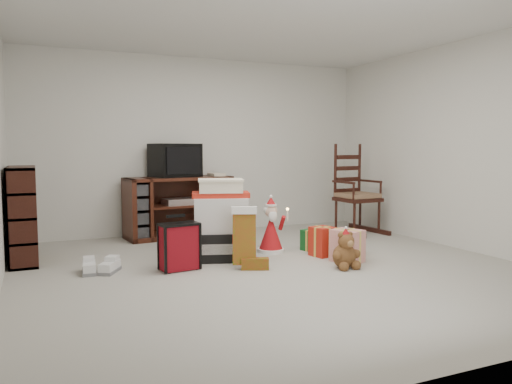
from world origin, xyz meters
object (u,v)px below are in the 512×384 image
at_px(santa_figurine, 271,231).
at_px(gift_cluster, 331,243).
at_px(teddy_bear, 345,252).
at_px(sneaker_pair, 99,267).
at_px(bookshelf, 23,216).
at_px(tv_stand, 179,207).
at_px(crt_television, 175,160).
at_px(gift_pile, 221,225).
at_px(mrs_claus_figurine, 215,234).
at_px(red_suitcase, 179,246).
at_px(rocking_chair, 355,201).

bearing_deg(santa_figurine, gift_cluster, -33.60).
xyz_separation_m(teddy_bear, sneaker_pair, (-2.31, 0.81, -0.11)).
bearing_deg(bookshelf, tv_stand, 23.33).
relative_size(gift_cluster, crt_television, 1.26).
relative_size(gift_pile, gift_cluster, 0.96).
distance_m(gift_pile, mrs_claus_figurine, 0.18).
distance_m(teddy_bear, sneaker_pair, 2.45).
distance_m(gift_pile, red_suitcase, 0.66).
height_order(gift_pile, gift_cluster, gift_pile).
xyz_separation_m(red_suitcase, crt_television, (0.46, 1.89, 0.81)).
bearing_deg(santa_figurine, teddy_bear, -70.71).
xyz_separation_m(rocking_chair, teddy_bear, (-1.37, -1.79, -0.29)).
height_order(tv_stand, santa_figurine, tv_stand).
bearing_deg(crt_television, rocking_chair, -32.19).
distance_m(bookshelf, sneaker_pair, 1.15).
xyz_separation_m(gift_pile, crt_television, (-0.09, 1.57, 0.67)).
height_order(rocking_chair, teddy_bear, rocking_chair).
bearing_deg(teddy_bear, gift_cluster, 69.30).
bearing_deg(gift_pile, rocking_chair, 37.39).
bearing_deg(gift_cluster, teddy_bear, -110.70).
bearing_deg(santa_figurine, red_suitcase, -161.12).
bearing_deg(tv_stand, gift_pile, -94.08).
bearing_deg(red_suitcase, bookshelf, 137.04).
bearing_deg(sneaker_pair, red_suitcase, -1.32).
relative_size(bookshelf, santa_figurine, 1.56).
distance_m(tv_stand, santa_figurine, 1.62).
height_order(tv_stand, bookshelf, bookshelf).
xyz_separation_m(rocking_chair, red_suitcase, (-2.94, -1.20, -0.21)).
bearing_deg(bookshelf, red_suitcase, -35.66).
xyz_separation_m(red_suitcase, mrs_claus_figurine, (0.53, 0.46, 0.02)).
relative_size(santa_figurine, mrs_claus_figurine, 0.98).
xyz_separation_m(rocking_chair, gift_pile, (-2.38, -0.88, -0.08)).
height_order(tv_stand, rocking_chair, rocking_chair).
height_order(bookshelf, rocking_chair, rocking_chair).
bearing_deg(santa_figurine, gift_pile, -171.91).
bearing_deg(mrs_claus_figurine, santa_figurine, -3.69).
relative_size(bookshelf, gift_pile, 1.19).
xyz_separation_m(tv_stand, teddy_bear, (1.07, -2.45, -0.25)).
xyz_separation_m(rocking_chair, gift_cluster, (-1.14, -1.17, -0.32)).
distance_m(tv_stand, rocking_chair, 2.53).
distance_m(tv_stand, gift_cluster, 2.27).
xyz_separation_m(santa_figurine, mrs_claus_figurine, (-0.68, 0.04, 0.01)).
bearing_deg(mrs_claus_figurine, sneaker_pair, -169.04).
relative_size(rocking_chair, mrs_claus_figurine, 1.98).
distance_m(mrs_claus_figurine, crt_television, 1.64).
relative_size(gift_pile, crt_television, 1.20).
relative_size(red_suitcase, mrs_claus_figurine, 0.83).
height_order(bookshelf, gift_pile, bookshelf).
bearing_deg(teddy_bear, santa_figurine, 109.29).
bearing_deg(gift_cluster, crt_television, 125.55).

